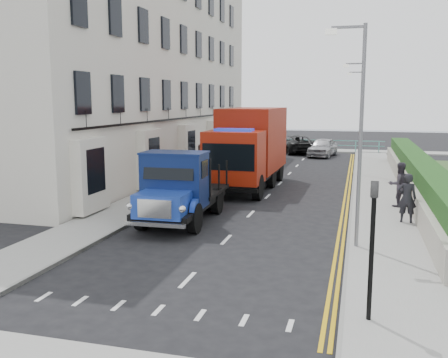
# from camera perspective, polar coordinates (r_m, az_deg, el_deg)

# --- Properties ---
(ground) EXTENTS (120.00, 120.00, 0.00)m
(ground) POSITION_cam_1_polar(r_m,az_deg,el_deg) (19.06, 1.80, -5.35)
(ground) COLOR black
(ground) RESTS_ON ground
(pavement_west) EXTENTS (2.40, 38.00, 0.12)m
(pavement_west) POSITION_cam_1_polar(r_m,az_deg,el_deg) (28.95, -4.10, -0.26)
(pavement_west) COLOR gray
(pavement_west) RESTS_ON ground
(pavement_east) EXTENTS (2.60, 38.00, 0.12)m
(pavement_east) POSITION_cam_1_polar(r_m,az_deg,el_deg) (27.39, 17.13, -1.18)
(pavement_east) COLOR gray
(pavement_east) RESTS_ON ground
(promenade) EXTENTS (30.00, 2.50, 0.12)m
(promenade) POSITION_cam_1_polar(r_m,az_deg,el_deg) (47.39, 9.95, 3.26)
(promenade) COLOR gray
(promenade) RESTS_ON ground
(sea_plane) EXTENTS (120.00, 120.00, 0.00)m
(sea_plane) POSITION_cam_1_polar(r_m,az_deg,el_deg) (78.22, 12.06, 5.39)
(sea_plane) COLOR slate
(sea_plane) RESTS_ON ground
(terrace_west) EXTENTS (6.31, 30.20, 14.25)m
(terrace_west) POSITION_cam_1_polar(r_m,az_deg,el_deg) (33.95, -8.95, 13.05)
(terrace_west) COLOR silver
(terrace_west) RESTS_ON ground
(garden_east) EXTENTS (1.45, 28.00, 1.75)m
(garden_east) POSITION_cam_1_polar(r_m,az_deg,el_deg) (27.40, 21.20, 0.38)
(garden_east) COLOR #B2AD9E
(garden_east) RESTS_ON ground
(seafront_railing) EXTENTS (13.00, 0.08, 1.11)m
(seafront_railing) POSITION_cam_1_polar(r_m,az_deg,el_deg) (46.55, 9.87, 3.81)
(seafront_railing) COLOR #59B2A5
(seafront_railing) RESTS_ON ground
(lamp_near) EXTENTS (1.23, 0.18, 7.00)m
(lamp_near) POSITION_cam_1_polar(r_m,az_deg,el_deg) (15.98, 14.97, 6.09)
(lamp_near) COLOR slate
(lamp_near) RESTS_ON ground
(lamp_mid) EXTENTS (1.23, 0.18, 7.00)m
(lamp_mid) POSITION_cam_1_polar(r_m,az_deg,el_deg) (31.97, 15.15, 7.42)
(lamp_mid) COLOR slate
(lamp_mid) RESTS_ON ground
(lamp_far) EXTENTS (1.23, 0.18, 7.00)m
(lamp_far) POSITION_cam_1_polar(r_m,az_deg,el_deg) (41.97, 15.19, 7.74)
(lamp_far) COLOR slate
(lamp_far) RESTS_ON ground
(traffic_signal) EXTENTS (0.16, 0.20, 3.10)m
(traffic_signal) POSITION_cam_1_polar(r_m,az_deg,el_deg) (10.80, 16.63, -5.62)
(traffic_signal) COLOR black
(traffic_signal) RESTS_ON ground
(bedford_lorry) EXTENTS (2.50, 5.97, 2.78)m
(bedford_lorry) POSITION_cam_1_polar(r_m,az_deg,el_deg) (18.94, -5.43, -1.50)
(bedford_lorry) COLOR black
(bedford_lorry) RESTS_ON ground
(red_lorry) EXTENTS (2.88, 8.20, 4.28)m
(red_lorry) POSITION_cam_1_polar(r_m,az_deg,el_deg) (26.96, 2.92, 3.81)
(red_lorry) COLOR black
(red_lorry) RESTS_ON ground
(parked_car_front) EXTENTS (2.18, 4.68, 1.55)m
(parked_car_front) POSITION_cam_1_polar(r_m,az_deg,el_deg) (20.55, -4.62, -2.10)
(parked_car_front) COLOR black
(parked_car_front) RESTS_ON ground
(parked_car_mid) EXTENTS (1.44, 3.78, 1.23)m
(parked_car_mid) POSITION_cam_1_polar(r_m,az_deg,el_deg) (30.40, 0.05, 1.26)
(parked_car_mid) COLOR #62AAD2
(parked_car_mid) RESTS_ON ground
(parked_car_rear) EXTENTS (2.83, 5.62, 1.56)m
(parked_car_rear) POSITION_cam_1_polar(r_m,az_deg,el_deg) (34.53, 1.91, 2.48)
(parked_car_rear) COLOR silver
(parked_car_rear) RESTS_ON ground
(seafront_car_left) EXTENTS (4.74, 6.29, 1.59)m
(seafront_car_left) POSITION_cam_1_polar(r_m,az_deg,el_deg) (45.47, 8.18, 3.99)
(seafront_car_left) COLOR black
(seafront_car_left) RESTS_ON ground
(seafront_car_right) EXTENTS (2.56, 4.82, 1.56)m
(seafront_car_right) POSITION_cam_1_polar(r_m,az_deg,el_deg) (42.84, 11.21, 3.59)
(seafront_car_right) COLOR #A6A6AB
(seafront_car_right) RESTS_ON ground
(pedestrian_east_near) EXTENTS (0.72, 0.50, 1.89)m
(pedestrian_east_near) POSITION_cam_1_polar(r_m,az_deg,el_deg) (20.10, 20.18, -2.05)
(pedestrian_east_near) COLOR black
(pedestrian_east_near) RESTS_ON pavement_east
(pedestrian_east_far) EXTENTS (1.15, 1.03, 1.95)m
(pedestrian_east_far) POSITION_cam_1_polar(r_m,az_deg,el_deg) (22.94, 19.39, -0.60)
(pedestrian_east_far) COLOR #36303B
(pedestrian_east_far) RESTS_ON pavement_east
(pedestrian_west_near) EXTENTS (1.05, 0.54, 1.71)m
(pedestrian_west_near) POSITION_cam_1_polar(r_m,az_deg,el_deg) (29.06, -4.55, 1.59)
(pedestrian_west_near) COLOR black
(pedestrian_west_near) RESTS_ON pavement_west
(pedestrian_west_far) EXTENTS (0.96, 0.68, 1.84)m
(pedestrian_west_far) POSITION_cam_1_polar(r_m,az_deg,el_deg) (31.89, -2.62, 2.39)
(pedestrian_west_far) COLOR #483A34
(pedestrian_west_far) RESTS_ON pavement_west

